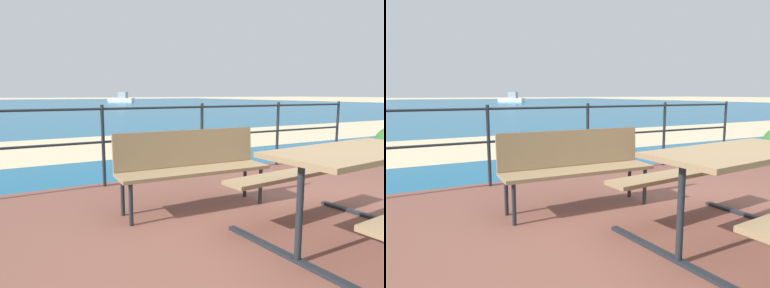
% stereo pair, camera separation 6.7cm
% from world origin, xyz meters
% --- Properties ---
extents(ground_plane, '(240.00, 240.00, 0.00)m').
position_xyz_m(ground_plane, '(0.00, 0.00, 0.00)').
color(ground_plane, beige).
extents(patio_paving, '(6.40, 5.20, 0.06)m').
position_xyz_m(patio_paving, '(0.00, 0.00, 0.03)').
color(patio_paving, brown).
rests_on(patio_paving, ground).
extents(sea_water, '(90.00, 90.00, 0.01)m').
position_xyz_m(sea_water, '(0.00, 40.00, 0.01)').
color(sea_water, '#145B84').
rests_on(sea_water, ground).
extents(beach_strip, '(54.01, 3.92, 0.01)m').
position_xyz_m(beach_strip, '(0.00, 6.39, 0.01)').
color(beach_strip, beige).
rests_on(beach_strip, ground).
extents(picnic_table, '(1.69, 1.62, 0.77)m').
position_xyz_m(picnic_table, '(-0.10, -0.24, 0.64)').
color(picnic_table, '#8C704C').
rests_on(picnic_table, patio_paving).
extents(park_bench, '(1.64, 0.47, 0.83)m').
position_xyz_m(park_bench, '(-0.85, 1.14, 0.56)').
color(park_bench, '#8C704C').
rests_on(park_bench, patio_paving).
extents(railing_fence, '(5.94, 0.04, 1.07)m').
position_xyz_m(railing_fence, '(0.00, 2.43, 0.74)').
color(railing_fence, '#1E2328').
rests_on(railing_fence, patio_paving).
extents(boat_near, '(3.69, 3.64, 1.52)m').
position_xyz_m(boat_near, '(12.16, 48.12, 0.52)').
color(boat_near, silver).
rests_on(boat_near, sea_water).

